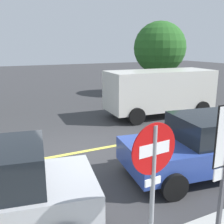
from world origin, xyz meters
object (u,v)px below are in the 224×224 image
Objects in this scene: stop_sign at (153,173)px; car_blue_crossing at (209,144)px; tree_centre_verge at (160,48)px; white_van at (160,90)px.

stop_sign is 3.88m from car_blue_crossing.
car_blue_crossing is 0.96× the size of tree_centre_verge.
stop_sign is at bearing -127.02° from white_van.
car_blue_crossing is 12.02m from tree_centre_verge.
white_van reaches higher than car_blue_crossing.
tree_centre_verge reaches higher than stop_sign.
car_blue_crossing is (-2.39, -5.47, -0.47)m from white_van.
stop_sign is 15.29m from tree_centre_verge.
car_blue_crossing is at bearing -119.29° from tree_centre_verge.
tree_centre_verge is (5.76, 10.27, 2.39)m from car_blue_crossing.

